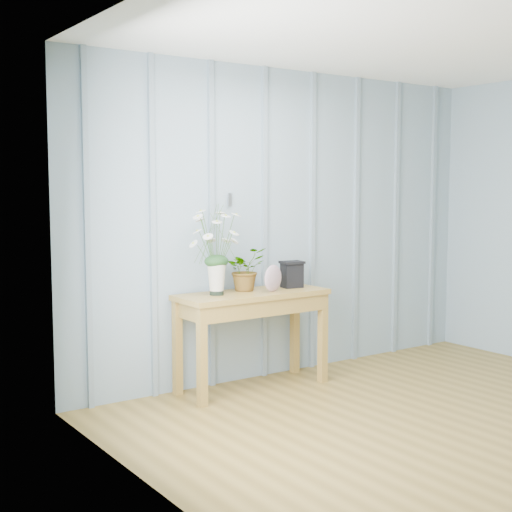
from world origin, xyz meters
TOP-DOWN VIEW (x-y plane):
  - room_shell at (-0.00, 0.92)m, footprint 4.00×4.50m
  - sideboard at (-0.54, 1.99)m, footprint 1.20×0.45m
  - daisy_vase at (-0.84, 2.02)m, footprint 0.46×0.35m
  - spider_plant at (-0.54, 2.09)m, footprint 0.31×0.28m
  - felt_disc_vessel at (-0.40, 1.91)m, footprint 0.22×0.12m
  - carved_box at (-0.14, 2.01)m, footprint 0.19×0.16m

SIDE VIEW (x-z plane):
  - sideboard at x=-0.54m, z-range 0.26..1.01m
  - felt_disc_vessel at x=-0.40m, z-range 0.75..0.96m
  - carved_box at x=-0.14m, z-range 0.75..0.96m
  - spider_plant at x=-0.54m, z-range 0.75..1.09m
  - daisy_vase at x=-0.84m, z-range 0.83..1.48m
  - room_shell at x=0.00m, z-range 0.74..3.24m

